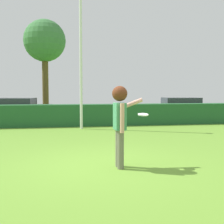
# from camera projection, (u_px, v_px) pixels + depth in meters

# --- Properties ---
(ground_plane) EXTENTS (60.00, 60.00, 0.00)m
(ground_plane) POSITION_uv_depth(u_px,v_px,m) (102.00, 165.00, 6.51)
(ground_plane) COLOR olive
(person) EXTENTS (0.74, 0.58, 1.79)m
(person) POSITION_uv_depth(u_px,v_px,m) (120.00, 116.00, 6.22)
(person) COLOR #6D6A59
(person) RESTS_ON ground
(frisbee) EXTENTS (0.24, 0.24, 0.06)m
(frisbee) POSITION_uv_depth(u_px,v_px,m) (143.00, 115.00, 6.35)
(frisbee) COLOR white
(lamppost) EXTENTS (0.24, 0.24, 6.26)m
(lamppost) POSITION_uv_depth(u_px,v_px,m) (81.00, 50.00, 12.49)
(lamppost) COLOR silver
(lamppost) RESTS_ON ground
(hedge_row) EXTENTS (29.20, 0.90, 1.03)m
(hedge_row) POSITION_uv_depth(u_px,v_px,m) (82.00, 115.00, 13.87)
(hedge_row) COLOR #22572D
(hedge_row) RESTS_ON ground
(parked_car_black) EXTENTS (4.41, 2.33, 1.25)m
(parked_car_black) POSITION_uv_depth(u_px,v_px,m) (15.00, 107.00, 17.20)
(parked_car_black) COLOR black
(parked_car_black) RESTS_ON ground
(parked_car_green) EXTENTS (4.31, 2.04, 1.25)m
(parked_car_green) POSITION_uv_depth(u_px,v_px,m) (181.00, 106.00, 18.29)
(parked_car_green) COLOR #1E6633
(parked_car_green) RESTS_ON ground
(birch_tree) EXTENTS (2.78, 2.78, 6.41)m
(birch_tree) POSITION_uv_depth(u_px,v_px,m) (45.00, 42.00, 19.17)
(birch_tree) COLOR brown
(birch_tree) RESTS_ON ground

